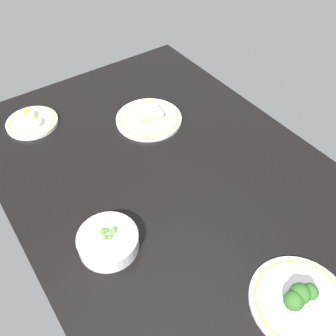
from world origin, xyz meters
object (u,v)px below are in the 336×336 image
object	(u,v)px
plate_broccoli	(300,300)
plate_sandwich	(149,118)
plate_eggs	(32,121)
bowl_peas	(108,241)

from	to	relation	value
plate_broccoli	plate_sandwich	xyz separation A→B (cm)	(72.99, -8.03, -0.62)
plate_sandwich	plate_broccoli	bearing A→B (deg)	173.72
plate_broccoli	plate_eggs	size ratio (longest dim) A/B	1.31
plate_sandwich	bowl_peas	bearing A→B (deg)	135.72
bowl_peas	plate_eggs	bearing A→B (deg)	-2.01
plate_broccoli	plate_sandwich	distance (cm)	73.43
plate_broccoli	bowl_peas	xyz separation A→B (cm)	(36.94, 27.12, 0.79)
plate_broccoli	plate_eggs	distance (cm)	97.29
plate_eggs	plate_sandwich	bearing A→B (deg)	-122.35
plate_sandwich	plate_eggs	xyz separation A→B (cm)	(21.00, 33.15, 0.11)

